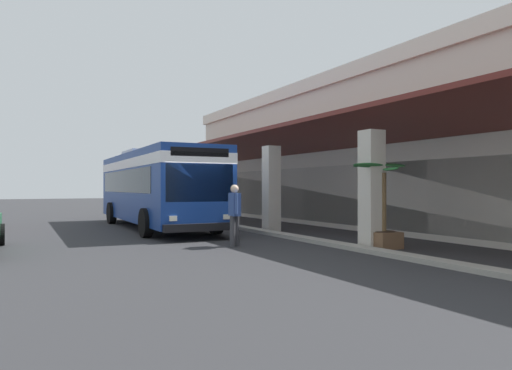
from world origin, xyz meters
TOP-DOWN VIEW (x-y plane):
  - ground at (0.00, 8.00)m, footprint 120.00×120.00m
  - curb_strip at (-1.20, 2.92)m, footprint 34.35×0.50m
  - plaza_building at (-1.20, 12.54)m, footprint 28.92×15.51m
  - transit_bus at (-4.75, -0.01)m, footprint 11.25×2.97m
  - pedestrian at (2.43, 0.32)m, footprint 0.69×0.36m
  - potted_palm at (4.76, 3.81)m, footprint 1.84×2.02m

SIDE VIEW (x-z plane):
  - ground at x=0.00m, z-range 0.00..0.00m
  - curb_strip at x=-1.20m, z-range 0.00..0.12m
  - potted_palm at x=4.76m, z-range -0.53..1.88m
  - pedestrian at x=2.43m, z-range 0.12..1.90m
  - transit_bus at x=-4.75m, z-range 0.18..3.52m
  - plaza_building at x=-1.20m, z-range 0.00..6.64m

